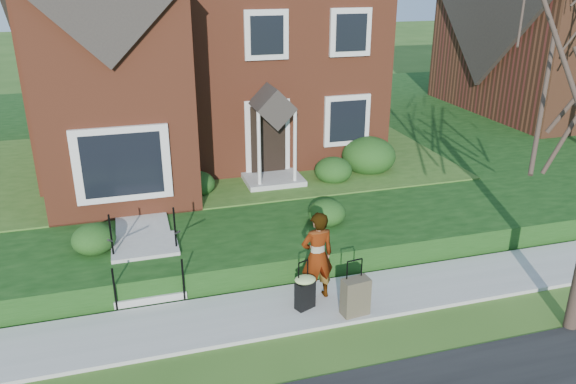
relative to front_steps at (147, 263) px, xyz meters
name	(u,v)px	position (x,y,z in m)	size (l,w,h in m)	color
ground	(285,311)	(2.50, -1.84, -0.47)	(120.00, 120.00, 0.00)	#2D5119
sidewalk	(285,309)	(2.50, -1.84, -0.43)	(60.00, 1.60, 0.08)	#9E9B93
terrace	(307,135)	(6.50, 9.06, -0.17)	(44.00, 20.00, 0.60)	black
walkway	(139,201)	(0.00, 3.16, 0.16)	(1.20, 6.00, 0.06)	#9E9B93
main_house	(194,2)	(2.29, 7.76, 4.79)	(10.40, 10.20, 9.40)	brown
front_steps	(147,263)	(0.00, 0.00, 0.00)	(1.40, 2.02, 1.50)	#9E9B93
foundation_shrubs	(254,173)	(3.08, 3.24, 0.60)	(9.68, 4.48, 1.13)	#153610
woman	(317,256)	(3.21, -1.64, 0.53)	(0.67, 0.44, 1.85)	#999999
suitcase_black	(305,290)	(2.86, -1.96, -0.01)	(0.51, 0.47, 1.00)	black
suitcase_olive	(355,296)	(3.72, -2.41, -0.02)	(0.55, 0.35, 1.12)	#4C4432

